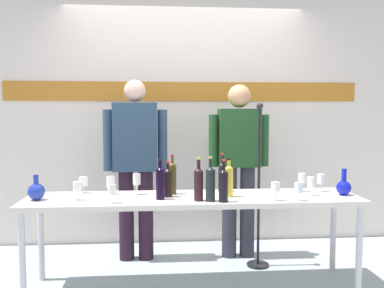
% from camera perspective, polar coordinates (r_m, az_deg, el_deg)
% --- Properties ---
extents(ground_plane, '(10.00, 10.00, 0.00)m').
position_cam_1_polar(ground_plane, '(3.52, 0.20, -19.07)').
color(ground_plane, '#9AA9B0').
extents(back_wall, '(5.32, 0.11, 3.00)m').
position_cam_1_polar(back_wall, '(4.46, -1.11, 5.69)').
color(back_wall, silver).
rests_on(back_wall, ground).
extents(display_table, '(2.63, 0.58, 0.74)m').
position_cam_1_polar(display_table, '(3.31, 0.21, -8.24)').
color(display_table, silver).
rests_on(display_table, ground).
extents(decanter_blue_left, '(0.13, 0.13, 0.19)m').
position_cam_1_polar(decanter_blue_left, '(3.37, -20.67, -6.10)').
color(decanter_blue_left, '#1F329C').
rests_on(decanter_blue_left, display_table).
extents(decanter_blue_right, '(0.12, 0.12, 0.21)m').
position_cam_1_polar(decanter_blue_right, '(3.56, 20.19, -5.54)').
color(decanter_blue_right, '#111AB2').
rests_on(decanter_blue_right, display_table).
extents(presenter_left, '(0.60, 0.22, 1.70)m').
position_cam_1_polar(presenter_left, '(3.92, -7.79, -1.94)').
color(presenter_left, black).
rests_on(presenter_left, ground).
extents(presenter_right, '(0.58, 0.22, 1.66)m').
position_cam_1_polar(presenter_right, '(3.99, 6.46, -2.12)').
color(presenter_right, '#2E2E3B').
rests_on(presenter_right, ground).
extents(wine_bottle_0, '(0.07, 0.07, 0.32)m').
position_cam_1_polar(wine_bottle_0, '(3.09, 4.36, -5.56)').
color(wine_bottle_0, black).
rests_on(wine_bottle_0, display_table).
extents(wine_bottle_1, '(0.07, 0.07, 0.31)m').
position_cam_1_polar(wine_bottle_1, '(3.28, 5.11, -4.92)').
color(wine_bottle_1, gold).
rests_on(wine_bottle_1, display_table).
extents(wine_bottle_2, '(0.07, 0.07, 0.32)m').
position_cam_1_polar(wine_bottle_2, '(3.50, 4.21, -4.38)').
color(wine_bottle_2, black).
rests_on(wine_bottle_2, display_table).
extents(wine_bottle_3, '(0.07, 0.07, 0.34)m').
position_cam_1_polar(wine_bottle_3, '(3.10, 2.55, -5.36)').
color(wine_bottle_3, black).
rests_on(wine_bottle_3, display_table).
extents(wine_bottle_4, '(0.07, 0.07, 0.32)m').
position_cam_1_polar(wine_bottle_4, '(3.37, -2.73, -4.58)').
color(wine_bottle_4, '#443514').
rests_on(wine_bottle_4, display_table).
extents(wine_bottle_5, '(0.07, 0.07, 0.28)m').
position_cam_1_polar(wine_bottle_5, '(3.27, -3.37, -5.17)').
color(wine_bottle_5, black).
rests_on(wine_bottle_5, display_table).
extents(wine_bottle_6, '(0.07, 0.07, 0.33)m').
position_cam_1_polar(wine_bottle_6, '(3.12, 0.92, -5.34)').
color(wine_bottle_6, black).
rests_on(wine_bottle_6, display_table).
extents(wine_bottle_7, '(0.07, 0.07, 0.31)m').
position_cam_1_polar(wine_bottle_7, '(3.18, -4.41, -5.21)').
color(wine_bottle_7, black).
rests_on(wine_bottle_7, display_table).
extents(wine_glass_left_0, '(0.06, 0.06, 0.14)m').
position_cam_1_polar(wine_glass_left_0, '(3.10, -10.97, -6.21)').
color(wine_glass_left_0, white).
rests_on(wine_glass_left_0, display_table).
extents(wine_glass_left_1, '(0.07, 0.07, 0.14)m').
position_cam_1_polar(wine_glass_left_1, '(3.53, -14.76, -5.03)').
color(wine_glass_left_1, white).
rests_on(wine_glass_left_1, display_table).
extents(wine_glass_left_2, '(0.07, 0.07, 0.14)m').
position_cam_1_polar(wine_glass_left_2, '(3.27, -15.55, -5.76)').
color(wine_glass_left_2, white).
rests_on(wine_glass_left_2, display_table).
extents(wine_glass_left_3, '(0.07, 0.07, 0.15)m').
position_cam_1_polar(wine_glass_left_3, '(3.43, -11.18, -5.16)').
color(wine_glass_left_3, white).
rests_on(wine_glass_left_3, display_table).
extents(wine_glass_left_4, '(0.06, 0.06, 0.17)m').
position_cam_1_polar(wine_glass_left_4, '(3.38, -7.64, -4.91)').
color(wine_glass_left_4, white).
rests_on(wine_glass_left_4, display_table).
extents(wine_glass_right_0, '(0.06, 0.06, 0.15)m').
position_cam_1_polar(wine_glass_right_0, '(3.64, 17.31, -4.67)').
color(wine_glass_right_0, white).
rests_on(wine_glass_right_0, display_table).
extents(wine_glass_right_1, '(0.07, 0.07, 0.14)m').
position_cam_1_polar(wine_glass_right_1, '(3.20, 11.45, -5.85)').
color(wine_glass_right_1, white).
rests_on(wine_glass_right_1, display_table).
extents(wine_glass_right_2, '(0.06, 0.06, 0.16)m').
position_cam_1_polar(wine_glass_right_2, '(3.61, 14.93, -4.61)').
color(wine_glass_right_2, white).
rests_on(wine_glass_right_2, display_table).
extents(wine_glass_right_3, '(0.07, 0.07, 0.14)m').
position_cam_1_polar(wine_glass_right_3, '(3.22, 14.52, -5.87)').
color(wine_glass_right_3, white).
rests_on(wine_glass_right_3, display_table).
extents(wine_glass_right_4, '(0.06, 0.06, 0.15)m').
position_cam_1_polar(wine_glass_right_4, '(3.45, 16.10, -5.17)').
color(wine_glass_right_4, white).
rests_on(wine_glass_right_4, display_table).
extents(microphone_stand, '(0.20, 0.20, 1.49)m').
position_cam_1_polar(microphone_stand, '(3.84, 9.15, -9.32)').
color(microphone_stand, black).
rests_on(microphone_stand, ground).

